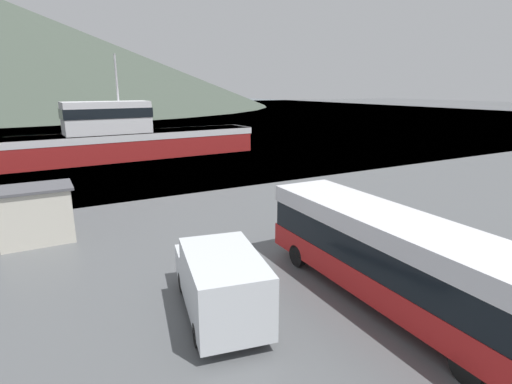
% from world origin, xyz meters
% --- Properties ---
extents(water_surface, '(240.00, 240.00, 0.00)m').
position_xyz_m(water_surface, '(0.00, 145.10, 0.00)').
color(water_surface, slate).
rests_on(water_surface, ground).
extents(hill_backdrop, '(195.36, 195.36, 38.51)m').
position_xyz_m(hill_backdrop, '(-16.37, 182.80, 19.25)').
color(hill_backdrop, '#3D473D').
rests_on(hill_backdrop, ground).
extents(tour_bus, '(2.89, 11.02, 3.07)m').
position_xyz_m(tour_bus, '(-1.31, 8.11, 1.74)').
color(tour_bus, red).
rests_on(tour_bus, ground).
extents(delivery_van, '(3.17, 5.68, 2.28)m').
position_xyz_m(delivery_van, '(-6.65, 10.10, 1.21)').
color(delivery_van, silver).
rests_on(delivery_van, ground).
extents(fishing_boat, '(25.87, 5.80, 10.29)m').
position_xyz_m(fishing_boat, '(-2.72, 41.70, 2.15)').
color(fishing_boat, maroon).
rests_on(fishing_boat, water_surface).
extents(storage_bin, '(1.05, 1.35, 1.37)m').
position_xyz_m(storage_bin, '(3.02, 13.46, 0.70)').
color(storage_bin, teal).
rests_on(storage_bin, ground).
extents(dock_kiosk, '(3.41, 2.31, 2.68)m').
position_xyz_m(dock_kiosk, '(-11.64, 20.20, 1.35)').
color(dock_kiosk, beige).
rests_on(dock_kiosk, ground).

